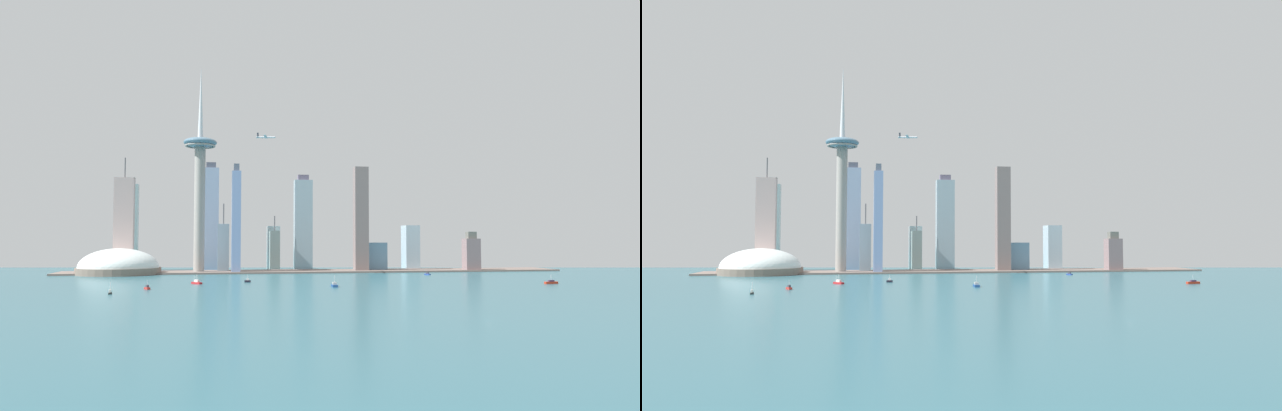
# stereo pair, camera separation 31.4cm
# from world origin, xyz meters

# --- Properties ---
(ground_plane) EXTENTS (6000.00, 6000.00, 0.00)m
(ground_plane) POSITION_xyz_m (0.00, 0.00, 0.00)
(ground_plane) COLOR #2C5D69
(waterfront_pier) EXTENTS (711.81, 76.41, 2.32)m
(waterfront_pier) POSITION_xyz_m (0.00, 535.12, 1.16)
(waterfront_pier) COLOR #716159
(waterfront_pier) RESTS_ON ground
(observation_tower) EXTENTS (46.23, 46.23, 289.78)m
(observation_tower) POSITION_xyz_m (-168.19, 531.17, 139.97)
(observation_tower) COLOR gray
(observation_tower) RESTS_ON ground
(stadium_dome) EXTENTS (109.70, 109.70, 51.15)m
(stadium_dome) POSITION_xyz_m (-272.02, 518.55, 8.20)
(stadium_dome) COLOR #756659
(stadium_dome) RESTS_ON ground
(skyscraper_0) EXTENTS (26.92, 16.37, 162.17)m
(skyscraper_0) POSITION_xyz_m (-272.82, 563.21, 66.75)
(skyscraper_0) COLOR #C2A5A0
(skyscraper_0) RESTS_ON ground
(skyscraper_1) EXTENTS (24.00, 12.86, 163.66)m
(skyscraper_1) POSITION_xyz_m (-153.09, 605.66, 79.22)
(skyscraper_1) COLOR #96ADD0
(skyscraper_1) RESTS_ON ground
(skyscraper_2) EXTENTS (13.53, 14.12, 124.14)m
(skyscraper_2) POSITION_xyz_m (80.88, 594.82, 62.07)
(skyscraper_2) COLOR gray
(skyscraper_2) RESTS_ON ground
(skyscraper_3) EXTENTS (22.46, 26.53, 68.61)m
(skyscraper_3) POSITION_xyz_m (155.42, 584.14, 34.31)
(skyscraper_3) COLOR #A4BDCC
(skyscraper_3) RESTS_ON ground
(skyscraper_4) EXTENTS (22.04, 18.09, 57.92)m
(skyscraper_4) POSITION_xyz_m (224.51, 513.47, 25.97)
(skyscraper_4) COLOR slate
(skyscraper_4) RESTS_ON ground
(skyscraper_5) EXTENTS (19.98, 15.91, 151.83)m
(skyscraper_5) POSITION_xyz_m (61.54, 528.89, 75.91)
(skyscraper_5) COLOR slate
(skyscraper_5) RESTS_ON ground
(skyscraper_6) EXTENTS (27.46, 25.31, 41.99)m
(skyscraper_6) POSITION_xyz_m (90.16, 550.04, 21.00)
(skyscraper_6) COLOR #688FAC
(skyscraper_6) RESTS_ON ground
(skyscraper_7) EXTENTS (12.30, 18.37, 150.80)m
(skyscraper_7) POSITION_xyz_m (-118.21, 517.64, 72.23)
(skyscraper_7) COLOR #7D95C6
(skyscraper_7) RESTS_ON ground
(skyscraper_8) EXTENTS (15.94, 16.74, 98.01)m
(skyscraper_8) POSITION_xyz_m (-134.63, 555.86, 34.48)
(skyscraper_8) COLOR #8EA2AD
(skyscraper_8) RESTS_ON ground
(skyscraper_9) EXTENTS (18.92, 23.87, 67.57)m
(skyscraper_9) POSITION_xyz_m (-55.71, 625.96, 33.78)
(skyscraper_9) COLOR #A2BDC2
(skyscraper_9) RESTS_ON ground
(skyscraper_10) EXTENTS (27.72, 16.48, 141.11)m
(skyscraper_10) POSITION_xyz_m (-275.96, 634.25, 67.41)
(skyscraper_10) COLOR #91AFB2
(skyscraper_10) RESTS_ON ground
(skyscraper_11) EXTENTS (14.76, 18.14, 82.09)m
(skyscraper_11) POSITION_xyz_m (-57.85, 587.59, 30.00)
(skyscraper_11) COLOR gray
(skyscraper_11) RESTS_ON ground
(skyscraper_12) EXTENTS (27.62, 16.74, 146.79)m
(skyscraper_12) POSITION_xyz_m (-12.30, 600.83, 70.80)
(skyscraper_12) COLOR #92ACB9
(skyscraper_12) RESTS_ON ground
(boat_0) EXTENTS (5.40, 14.56, 10.84)m
(boat_0) POSITION_xyz_m (-34.11, 255.02, 1.69)
(boat_0) COLOR navy
(boat_0) RESTS_ON ground
(boat_1) EXTENTS (14.80, 5.47, 9.37)m
(boat_1) POSITION_xyz_m (194.67, 256.28, 1.48)
(boat_1) COLOR #AD2B17
(boat_1) RESTS_ON ground
(boat_2) EXTENTS (6.33, 8.45, 8.74)m
(boat_2) POSITION_xyz_m (-208.29, 255.63, 1.49)
(boat_2) COLOR #B22A23
(boat_2) RESTS_ON ground
(boat_3) EXTENTS (2.19, 6.83, 10.12)m
(boat_3) POSITION_xyz_m (-233.12, 209.33, 1.49)
(boat_3) COLOR #212929
(boat_3) RESTS_ON ground
(boat_4) EXTENTS (6.61, 2.57, 8.12)m
(boat_4) POSITION_xyz_m (-112.62, 334.64, 1.51)
(boat_4) COLOR black
(boat_4) RESTS_ON ground
(boat_5) EXTENTS (11.52, 13.53, 10.21)m
(boat_5) POSITION_xyz_m (-165.56, 318.21, 1.61)
(boat_5) COLOR #B22022
(boat_5) RESTS_ON ground
(boat_6) EXTENTS (6.73, 8.92, 3.36)m
(boat_6) POSITION_xyz_m (126.51, 433.36, 1.24)
(boat_6) COLOR navy
(boat_6) RESTS_ON ground
(airplane) EXTENTS (25.03, 26.74, 7.21)m
(airplane) POSITION_xyz_m (-83.26, 461.93, 180.00)
(airplane) COLOR silver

